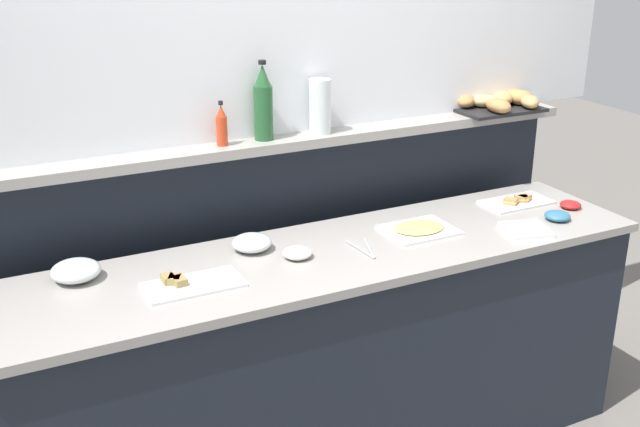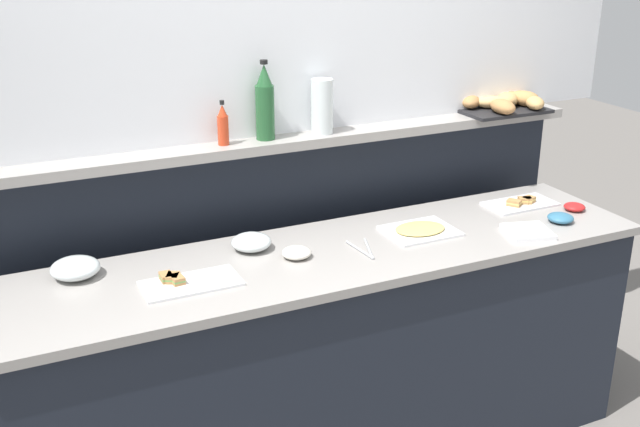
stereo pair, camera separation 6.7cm
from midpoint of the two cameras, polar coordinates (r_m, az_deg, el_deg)
ground_plane at (r=3.82m, az=-2.86°, el=-12.53°), size 12.00×12.00×0.00m
buffet_counter at (r=3.11m, az=1.27°, el=-10.82°), size 2.55×0.61×0.94m
back_ledge_unit at (r=3.40m, az=-2.29°, el=-4.01°), size 2.73×0.22×1.28m
sandwich_platter_front at (r=3.48m, az=15.18°, el=0.74°), size 0.31×0.17×0.04m
sandwich_platter_rear at (r=2.67m, az=-9.15°, el=-5.06°), size 0.33×0.17×0.04m
cold_cuts_platter at (r=3.10m, az=8.04°, el=-1.22°), size 0.28×0.22×0.02m
glass_bowl_large at (r=2.81m, az=-17.03°, el=-3.95°), size 0.17×0.17×0.07m
glass_bowl_medium at (r=2.91m, az=-4.45°, el=-2.17°), size 0.15×0.15×0.06m
condiment_bowl_cream at (r=3.33m, az=17.95°, el=-0.31°), size 0.11×0.11×0.04m
condiment_bowl_dark at (r=2.84m, az=-1.08°, el=-2.92°), size 0.11×0.11×0.04m
condiment_bowl_red at (r=3.49m, az=18.87°, el=0.47°), size 0.09×0.09×0.03m
serving_tongs at (r=2.91m, az=3.99°, el=-2.69°), size 0.08×0.19×0.01m
napkin_stack at (r=3.18m, az=15.74°, el=-1.31°), size 0.21×0.21×0.02m
hot_sauce_bottle at (r=3.02m, az=-6.57°, el=6.49°), size 0.04×0.04×0.18m
wine_bottle_green at (r=3.07m, az=-3.48°, el=8.10°), size 0.08×0.08×0.32m
bread_basket at (r=3.69m, az=14.24°, el=8.03°), size 0.42×0.33×0.08m
water_carafe at (r=3.16m, az=0.77°, el=7.94°), size 0.09×0.09×0.22m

